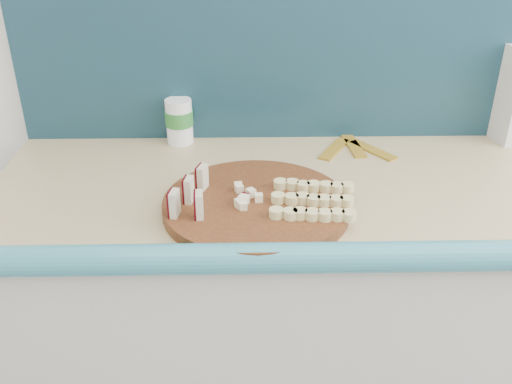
{
  "coord_description": "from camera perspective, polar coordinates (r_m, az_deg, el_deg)",
  "views": [
    {
      "loc": [
        -0.4,
        0.32,
        1.53
      ],
      "look_at": [
        -0.38,
        1.38,
        0.95
      ],
      "focal_mm": 40.0,
      "sensor_mm": 36.0,
      "label": 1
    }
  ],
  "objects": [
    {
      "name": "apple_wedges",
      "position": [
        1.19,
        -6.53,
        -0.15
      ],
      "size": [
        0.07,
        0.16,
        0.05
      ],
      "color": "beige",
      "rests_on": "cutting_board"
    },
    {
      "name": "apple_chunks",
      "position": [
        1.21,
        -1.19,
        -0.36
      ],
      "size": [
        0.05,
        0.06,
        0.02
      ],
      "color": "#FAF0C8",
      "rests_on": "cutting_board"
    },
    {
      "name": "canister",
      "position": [
        1.54,
        -7.69,
        7.11
      ],
      "size": [
        0.07,
        0.07,
        0.12
      ],
      "rotation": [
        0.0,
        0.0,
        0.28
      ],
      "color": "white",
      "rests_on": "kitchen_counter"
    },
    {
      "name": "banana_peel",
      "position": [
        1.53,
        9.72,
        4.32
      ],
      "size": [
        0.21,
        0.17,
        0.01
      ],
      "rotation": [
        0.0,
        0.0,
        -0.08
      ],
      "color": "#C08E25",
      "rests_on": "kitchen_counter"
    },
    {
      "name": "kitchen_counter",
      "position": [
        1.67,
        17.17,
        -12.99
      ],
      "size": [
        2.2,
        0.63,
        0.91
      ],
      "color": "beige",
      "rests_on": "ground"
    },
    {
      "name": "backsplash",
      "position": [
        1.59,
        17.87,
        13.83
      ],
      "size": [
        2.2,
        0.02,
        0.5
      ],
      "primitive_type": "cube",
      "color": "#2C6A86",
      "rests_on": "kitchen_counter"
    },
    {
      "name": "cutting_board",
      "position": [
        1.22,
        0.0,
        -1.34
      ],
      "size": [
        0.45,
        0.45,
        0.02
      ],
      "primitive_type": "cylinder",
      "rotation": [
        0.0,
        0.0,
        -0.13
      ],
      "color": "#421D0E",
      "rests_on": "kitchen_counter"
    },
    {
      "name": "banana_slices",
      "position": [
        1.2,
        5.78,
        -0.77
      ],
      "size": [
        0.19,
        0.17,
        0.02
      ],
      "color": "#DECF87",
      "rests_on": "cutting_board"
    }
  ]
}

